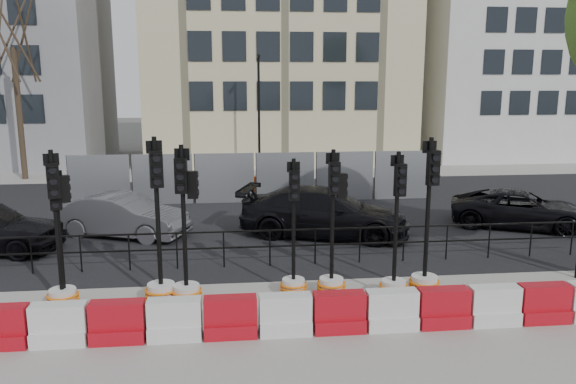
{
  "coord_description": "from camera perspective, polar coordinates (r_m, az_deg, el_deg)",
  "views": [
    {
      "loc": [
        -1.02,
        -12.86,
        4.86
      ],
      "look_at": [
        0.67,
        3.0,
        1.63
      ],
      "focal_mm": 35.0,
      "sensor_mm": 36.0,
      "label": 1
    }
  ],
  "objects": [
    {
      "name": "lamp_post_far",
      "position": [
        27.93,
        -2.97,
        8.08
      ],
      "size": [
        0.12,
        0.56,
        6.0
      ],
      "color": "black",
      "rests_on": "ground"
    },
    {
      "name": "car_b",
      "position": [
        18.18,
        -16.43,
        -2.33
      ],
      "size": [
        4.25,
        5.08,
        1.35
      ],
      "primitive_type": "imported",
      "rotation": [
        0.0,
        0.0,
        1.19
      ],
      "color": "#4B4B50",
      "rests_on": "ground"
    },
    {
      "name": "ground",
      "position": [
        13.79,
        -1.46,
        -9.18
      ],
      "size": [
        120.0,
        120.0,
        0.0
      ],
      "primitive_type": "plane",
      "color": "#51514C",
      "rests_on": "ground"
    },
    {
      "name": "traffic_signal_f",
      "position": [
        12.8,
        4.53,
        -7.07
      ],
      "size": [
        0.66,
        0.66,
        3.35
      ],
      "rotation": [
        0.0,
        0.0,
        0.05
      ],
      "color": "silver",
      "rests_on": "ground"
    },
    {
      "name": "building_cream",
      "position": [
        35.22,
        -1.17,
        18.21
      ],
      "size": [
        15.0,
        10.06,
        18.0
      ],
      "color": "beige",
      "rests_on": "ground"
    },
    {
      "name": "building_white",
      "position": [
        39.35,
        22.02,
        15.23
      ],
      "size": [
        12.0,
        9.06,
        16.0
      ],
      "color": "silver",
      "rests_on": "ground"
    },
    {
      "name": "sidewalk_far",
      "position": [
        29.28,
        -3.99,
        1.9
      ],
      "size": [
        40.0,
        4.0,
        0.02
      ],
      "primitive_type": "cube",
      "color": "gray",
      "rests_on": "ground"
    },
    {
      "name": "barrier_row",
      "position": [
        11.07,
        -0.27,
        -12.5
      ],
      "size": [
        15.7,
        0.5,
        0.8
      ],
      "color": "red",
      "rests_on": "ground"
    },
    {
      "name": "traffic_signal_h",
      "position": [
        13.21,
        13.8,
        -7.03
      ],
      "size": [
        0.71,
        0.71,
        3.61
      ],
      "rotation": [
        0.0,
        0.0,
        0.17
      ],
      "color": "silver",
      "rests_on": "ground"
    },
    {
      "name": "traffic_signal_d",
      "position": [
        12.49,
        -10.32,
        -7.53
      ],
      "size": [
        0.69,
        0.69,
        3.51
      ],
      "rotation": [
        0.0,
        0.0,
        -0.1
      ],
      "color": "silver",
      "rests_on": "ground"
    },
    {
      "name": "car_c",
      "position": [
        17.54,
        3.72,
        -2.06
      ],
      "size": [
        5.29,
        6.55,
        1.53
      ],
      "primitive_type": "imported",
      "rotation": [
        0.0,
        0.0,
        1.25
      ],
      "color": "black",
      "rests_on": "ground"
    },
    {
      "name": "traffic_signal_e",
      "position": [
        12.82,
        0.57,
        -7.71
      ],
      "size": [
        0.62,
        0.62,
        3.15
      ],
      "rotation": [
        0.0,
        0.0,
        0.01
      ],
      "color": "silver",
      "rests_on": "ground"
    },
    {
      "name": "traffic_signal_g",
      "position": [
        12.89,
        10.77,
        -7.65
      ],
      "size": [
        0.65,
        0.65,
        3.32
      ],
      "rotation": [
        0.0,
        0.0,
        0.15
      ],
      "color": "silver",
      "rests_on": "ground"
    },
    {
      "name": "car_d",
      "position": [
        20.07,
        22.59,
        -1.63
      ],
      "size": [
        5.45,
        6.02,
        1.24
      ],
      "primitive_type": "imported",
      "rotation": [
        0.0,
        0.0,
        1.14
      ],
      "color": "black",
      "rests_on": "ground"
    },
    {
      "name": "traffic_signal_a",
      "position": [
        13.15,
        -21.87,
        -8.16
      ],
      "size": [
        0.6,
        0.6,
        3.05
      ],
      "rotation": [
        0.0,
        0.0,
        0.15
      ],
      "color": "silver",
      "rests_on": "ground"
    },
    {
      "name": "kerb_railing",
      "position": [
        14.7,
        -1.86,
        -5.03
      ],
      "size": [
        18.0,
        0.04,
        1.0
      ],
      "color": "black",
      "rests_on": "ground"
    },
    {
      "name": "sidewalk_near",
      "position": [
        11.04,
        -0.16,
        -14.61
      ],
      "size": [
        40.0,
        6.0,
        0.02
      ],
      "primitive_type": "cube",
      "color": "gray",
      "rests_on": "ground"
    },
    {
      "name": "road",
      "position": [
        20.47,
        -3.05,
        -2.25
      ],
      "size": [
        40.0,
        14.0,
        0.03
      ],
      "primitive_type": "cube",
      "color": "black",
      "rests_on": "ground"
    },
    {
      "name": "heras_fencing",
      "position": [
        23.06,
        -3.47,
        1.0
      ],
      "size": [
        14.33,
        1.72,
        2.0
      ],
      "color": "#989AA0",
      "rests_on": "ground"
    },
    {
      "name": "traffic_signal_c",
      "position": [
        12.65,
        -12.84,
        -7.75
      ],
      "size": [
        0.72,
        0.72,
        3.67
      ],
      "rotation": [
        0.0,
        0.0,
        0.25
      ],
      "color": "silver",
      "rests_on": "ground"
    },
    {
      "name": "traffic_signal_b",
      "position": [
        13.03,
        -22.05,
        -7.48
      ],
      "size": [
        0.68,
        0.68,
        3.43
      ],
      "rotation": [
        0.0,
        0.0,
        0.32
      ],
      "color": "silver",
      "rests_on": "ground"
    },
    {
      "name": "tree_bare_far",
      "position": [
        30.12,
        -26.21,
        13.74
      ],
      "size": [
        2.0,
        2.0,
        9.0
      ],
      "color": "#473828",
      "rests_on": "ground"
    }
  ]
}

